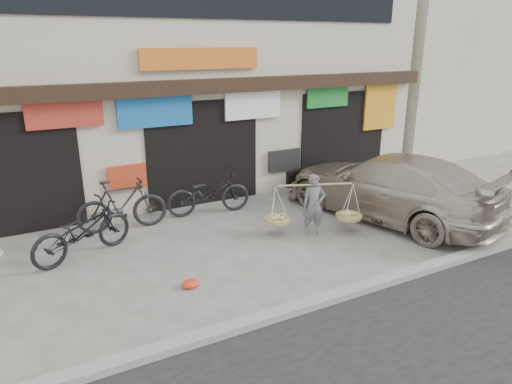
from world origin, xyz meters
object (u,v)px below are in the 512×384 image
bike_1 (122,205)px  bike_2 (208,193)px  bike_0 (82,231)px  street_vendor (314,208)px  suv (388,186)px

bike_1 → bike_2: 2.12m
bike_0 → bike_1: bearing=-66.8°
bike_0 → bike_1: bike_1 is taller
bike_2 → street_vendor: bearing=-137.6°
bike_0 → bike_1: (1.00, 1.02, 0.05)m
street_vendor → bike_0: (-4.67, 1.21, -0.07)m
street_vendor → bike_1: size_ratio=1.04×
bike_1 → bike_2: (2.12, 0.05, -0.06)m
street_vendor → bike_2: 2.76m
street_vendor → suv: size_ratio=0.36×
bike_0 → bike_2: size_ratio=1.02×
bike_0 → suv: bearing=-121.8°
street_vendor → bike_1: street_vendor is taller
street_vendor → bike_2: size_ratio=1.00×
street_vendor → suv: bearing=23.2°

